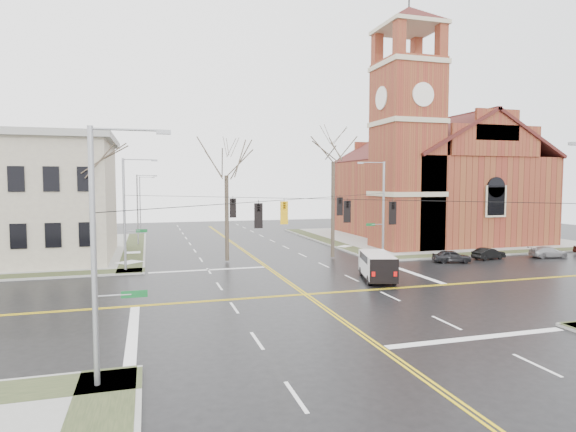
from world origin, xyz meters
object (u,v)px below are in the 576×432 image
object	(u,v)px
signal_pole_nw	(127,211)
signal_pole_ne	(382,207)
church	(429,173)
cargo_van	(377,264)
parked_car_a	(452,256)
tree_ne	(333,155)
parked_car_c	(548,252)
tree_nw_near	(226,170)
signal_pole_sw	(99,249)
streetlight_north_b	(141,200)
streetlight_north_a	(139,207)
tree_nw_far	(82,171)
parked_car_b	(489,254)

from	to	relation	value
signal_pole_nw	signal_pole_ne	bearing A→B (deg)	0.00
church	cargo_van	world-z (taller)	church
parked_car_a	signal_pole_nw	bearing A→B (deg)	98.30
signal_pole_nw	tree_ne	xyz separation A→B (m)	(18.43, 1.72, 4.81)
signal_pole_nw	cargo_van	size ratio (longest dim) A/B	1.63
parked_car_c	tree_nw_near	bearing A→B (deg)	87.30
signal_pole_sw	streetlight_north_b	size ratio (longest dim) A/B	1.12
cargo_van	church	bearing A→B (deg)	66.09
church	signal_pole_nw	distance (m)	38.61
signal_pole_nw	streetlight_north_a	size ratio (longest dim) A/B	1.12
signal_pole_sw	streetlight_north_a	bearing A→B (deg)	89.03
streetlight_north_a	tree_nw_far	bearing A→B (deg)	-105.52
parked_car_b	tree_nw_far	distance (m)	36.85
signal_pole_sw	parked_car_c	bearing A→B (deg)	26.70
streetlight_north_a	parked_car_b	xyz separation A→B (m)	(31.66, -19.38, -3.93)
parked_car_b	church	bearing A→B (deg)	-21.47
tree_nw_near	parked_car_c	bearing A→B (deg)	-11.32
signal_pole_ne	streetlight_north_b	distance (m)	42.61
streetlight_north_a	parked_car_a	xyz separation A→B (m)	(27.19, -20.01, -3.90)
parked_car_b	streetlight_north_a	bearing A→B (deg)	50.15
signal_pole_ne	streetlight_north_a	bearing A→B (deg)	143.10
church	tree_nw_far	xyz separation A→B (m)	(-39.51, -11.51, -0.27)
signal_pole_nw	parked_car_c	xyz separation A→B (m)	(38.55, -3.62, -4.42)
streetlight_north_b	parked_car_a	size ratio (longest dim) A/B	2.38
signal_pole_sw	cargo_van	bearing A→B (deg)	39.02
cargo_van	streetlight_north_a	bearing A→B (deg)	140.50
streetlight_north_b	parked_car_b	bearing A→B (deg)	-51.20
parked_car_c	tree_nw_far	distance (m)	43.00
parked_car_b	parked_car_c	size ratio (longest dim) A/B	0.91
cargo_van	parked_car_c	xyz separation A→B (m)	(20.67, 4.89, -0.64)
cargo_van	tree_nw_far	distance (m)	24.67
cargo_van	tree_nw_far	world-z (taller)	tree_nw_far
signal_pole_sw	parked_car_a	bearing A→B (deg)	34.97
church	tree_ne	world-z (taller)	church
parked_car_c	streetlight_north_b	bearing A→B (deg)	51.98
church	tree_ne	xyz separation A→B (m)	(-17.65, -11.56, 1.33)
church	tree_nw_near	xyz separation A→B (m)	(-27.62, -10.88, -0.08)
streetlight_north_b	streetlight_north_a	bearing A→B (deg)	-90.00
signal_pole_ne	streetlight_north_a	distance (m)	27.48
signal_pole_sw	tree_nw_near	size ratio (longest dim) A/B	0.78
streetlight_north_b	parked_car_c	size ratio (longest dim) A/B	2.21
streetlight_north_b	cargo_van	size ratio (longest dim) A/B	1.45
signal_pole_ne	signal_pole_sw	size ratio (longest dim) A/B	1.00
parked_car_a	tree_ne	bearing A→B (deg)	76.46
cargo_van	tree_nw_far	bearing A→B (deg)	170.20
tree_ne	streetlight_north_b	bearing A→B (deg)	117.06
streetlight_north_b	tree_ne	bearing A→B (deg)	-62.94
signal_pole_nw	signal_pole_sw	distance (m)	23.00
cargo_van	parked_car_b	world-z (taller)	cargo_van
tree_nw_far	church	bearing A→B (deg)	16.24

